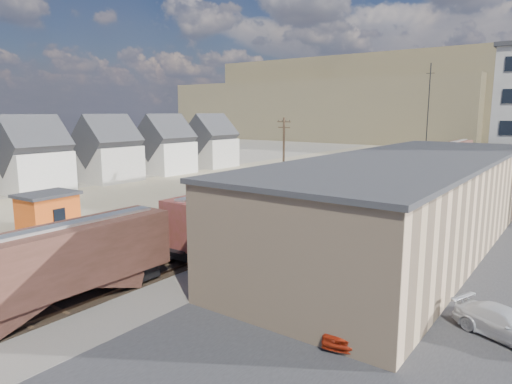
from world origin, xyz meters
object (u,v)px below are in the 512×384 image
Objects in this scene: freight_train at (353,179)px; parked_car_red at (347,322)px; parked_car_silver at (506,325)px; utility_pole_north at (284,151)px; maintenance_shed at (48,212)px.

freight_train is 27.55× the size of parked_car_red.
parked_car_silver is (20.40, -27.34, -2.08)m from freight_train.
maintenance_shed is at bearing -97.02° from utility_pole_north.
maintenance_shed is (-16.37, -29.49, -0.95)m from freight_train.
parked_car_red is (26.43, -35.15, -4.56)m from utility_pole_north.
maintenance_shed is at bearing 162.20° from parked_car_red.
freight_train is 13.06m from utility_pole_north.
utility_pole_north is at bearing 82.98° from maintenance_shed.
utility_pole_north reaches higher than parked_car_silver.
utility_pole_north is 33.52m from maintenance_shed.
utility_pole_north is 2.03× the size of parked_car_silver.
freight_train is 11.97× the size of utility_pole_north.
utility_pole_north is 45.24m from parked_car_silver.
parked_car_silver is (36.77, 2.15, -1.12)m from maintenance_shed.
utility_pole_north reaches higher than freight_train.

